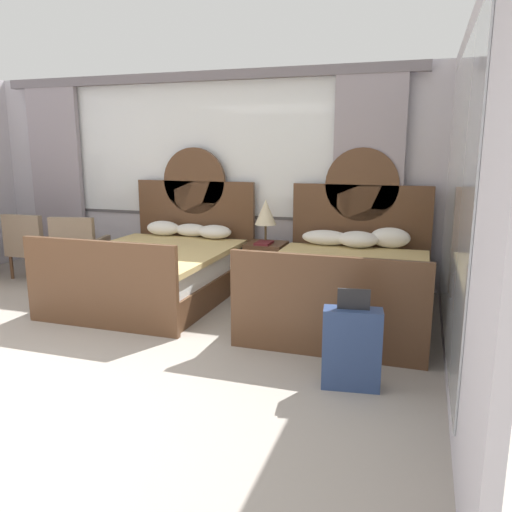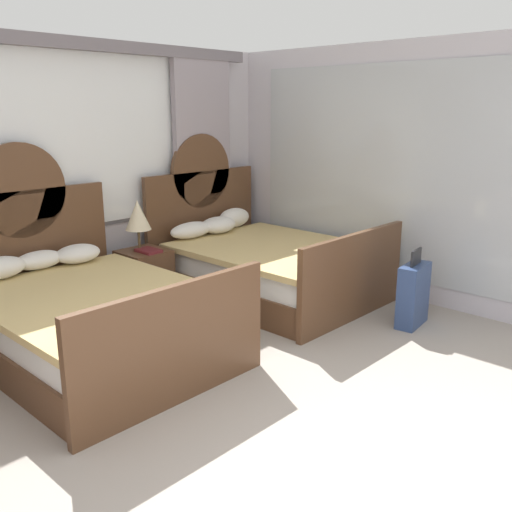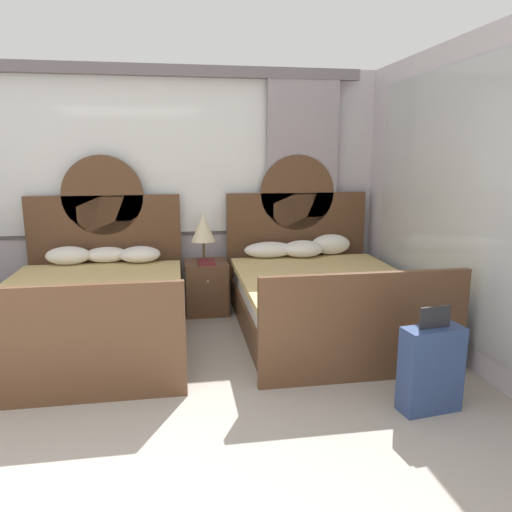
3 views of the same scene
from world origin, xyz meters
The scene contains 10 objects.
wall_back_window centered at (0.00, 4.07, 1.44)m, with size 6.27×0.22×2.70m.
wall_right_mirror centered at (3.16, 1.76, 1.35)m, with size 0.08×4.67×2.70m.
bed_near_window centered at (-0.02, 2.90, 0.35)m, with size 1.67×2.26×1.73m.
bed_near_mirror centered at (2.18, 2.90, 0.35)m, with size 1.67×2.26×1.73m.
nightstand_between_beds centered at (1.08, 3.62, 0.29)m, with size 0.46×0.49×0.58m.
table_lamp_on_nightstand centered at (1.06, 3.66, 0.95)m, with size 0.27×0.27×0.53m.
book_on_nightstand centered at (1.08, 3.53, 0.59)m, with size 0.18×0.26×0.03m.
armchair_by_window_left centered at (-1.34, 3.18, 0.46)m, with size 0.68×0.68×0.87m.
armchair_by_window_centre centered at (-2.08, 3.18, 0.46)m, with size 0.60×0.60×0.87m.
suitcase_on_floor centered at (2.46, 1.24, 0.31)m, with size 0.44×0.24×0.75m.
Camera 1 is at (2.88, -2.28, 1.73)m, focal length 35.71 mm.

